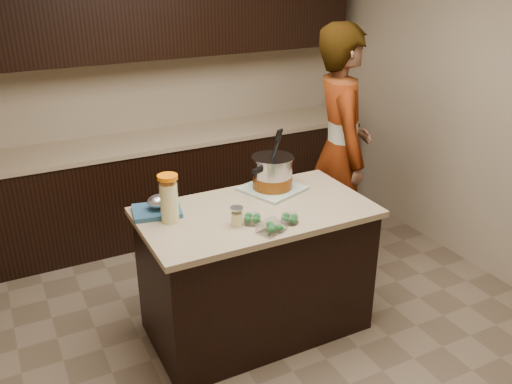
{
  "coord_description": "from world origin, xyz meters",
  "views": [
    {
      "loc": [
        -1.4,
        -2.74,
        2.36
      ],
      "look_at": [
        0.0,
        0.0,
        1.02
      ],
      "focal_mm": 38.0,
      "sensor_mm": 36.0,
      "label": 1
    }
  ],
  "objects_px": {
    "stock_pot": "(273,174)",
    "lemonade_pitcher": "(169,200)",
    "island": "(256,271)",
    "person": "(340,152)"
  },
  "relations": [
    {
      "from": "island",
      "to": "person",
      "type": "relative_size",
      "value": 0.75
    },
    {
      "from": "island",
      "to": "stock_pot",
      "type": "distance_m",
      "value": 0.65
    },
    {
      "from": "island",
      "to": "lemonade_pitcher",
      "type": "xyz_separation_m",
      "value": [
        -0.53,
        0.09,
        0.58
      ]
    },
    {
      "from": "lemonade_pitcher",
      "to": "person",
      "type": "height_order",
      "value": "person"
    },
    {
      "from": "stock_pot",
      "to": "lemonade_pitcher",
      "type": "height_order",
      "value": "stock_pot"
    },
    {
      "from": "island",
      "to": "person",
      "type": "height_order",
      "value": "person"
    },
    {
      "from": "stock_pot",
      "to": "lemonade_pitcher",
      "type": "distance_m",
      "value": 0.78
    },
    {
      "from": "lemonade_pitcher",
      "to": "stock_pot",
      "type": "bearing_deg",
      "value": 9.79
    },
    {
      "from": "stock_pot",
      "to": "lemonade_pitcher",
      "type": "relative_size",
      "value": 1.37
    },
    {
      "from": "island",
      "to": "person",
      "type": "distance_m",
      "value": 1.21
    }
  ]
}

